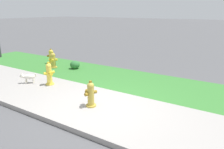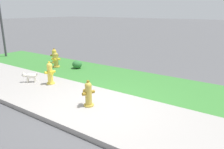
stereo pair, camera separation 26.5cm
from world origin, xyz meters
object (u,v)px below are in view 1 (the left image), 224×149
(fire_hydrant_mid_block, at_px, (51,56))
(small_white_dog, at_px, (28,77))
(fire_hydrant_across_street, at_px, (53,60))
(fire_hydrant_near_corner, at_px, (49,74))
(shrub_bush_near_lamp, at_px, (75,65))
(fire_hydrant_at_driveway, at_px, (91,94))

(fire_hydrant_mid_block, distance_m, small_white_dog, 2.92)
(fire_hydrant_across_street, relative_size, small_white_dog, 1.55)
(fire_hydrant_across_street, distance_m, fire_hydrant_mid_block, 0.87)
(fire_hydrant_near_corner, distance_m, small_white_dog, 0.81)
(fire_hydrant_across_street, bearing_deg, fire_hydrant_mid_block, -67.56)
(shrub_bush_near_lamp, bearing_deg, fire_hydrant_at_driveway, -42.08)
(small_white_dog, bearing_deg, fire_hydrant_across_street, -106.62)
(shrub_bush_near_lamp, bearing_deg, fire_hydrant_near_corner, -70.64)
(fire_hydrant_near_corner, bearing_deg, small_white_dog, -50.51)
(fire_hydrant_mid_block, bearing_deg, fire_hydrant_across_street, -66.37)
(fire_hydrant_mid_block, relative_size, fire_hydrant_at_driveway, 1.00)
(fire_hydrant_near_corner, height_order, shrub_bush_near_lamp, fire_hydrant_near_corner)
(fire_hydrant_mid_block, xyz_separation_m, fire_hydrant_near_corner, (2.30, -2.18, 0.05))
(fire_hydrant_mid_block, distance_m, fire_hydrant_near_corner, 3.17)
(small_white_dog, bearing_deg, shrub_bush_near_lamp, -131.19)
(fire_hydrant_near_corner, relative_size, small_white_dog, 1.73)
(fire_hydrant_mid_block, height_order, shrub_bush_near_lamp, fire_hydrant_mid_block)
(fire_hydrant_mid_block, distance_m, fire_hydrant_at_driveway, 5.33)
(fire_hydrant_near_corner, xyz_separation_m, shrub_bush_near_lamp, (-0.72, 2.05, -0.21))
(fire_hydrant_at_driveway, relative_size, shrub_bush_near_lamp, 1.71)
(fire_hydrant_mid_block, xyz_separation_m, shrub_bush_near_lamp, (1.58, -0.13, -0.16))
(fire_hydrant_mid_block, height_order, fire_hydrant_at_driveway, fire_hydrant_at_driveway)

